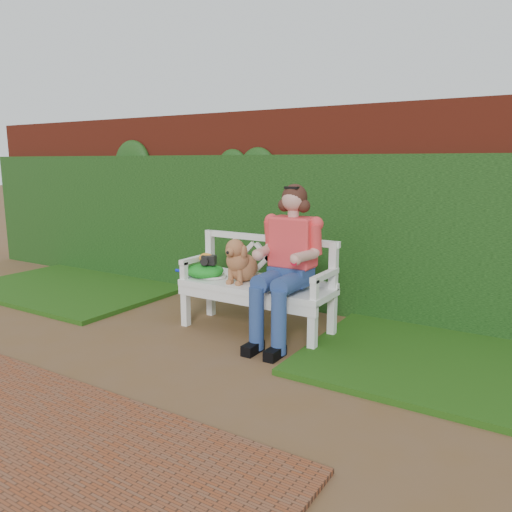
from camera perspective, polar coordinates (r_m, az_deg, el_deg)
The scene contains 13 objects.
ground at distance 4.65m, azimuth -9.55°, elevation -9.91°, with size 60.00×60.00×0.00m, color brown.
brick_wall at distance 5.93m, azimuth 2.33°, elevation 5.65°, with size 10.00×0.30×2.20m, color maroon.
ivy_hedge at distance 5.77m, azimuth 1.23°, elevation 3.01°, with size 10.00×0.18×1.70m, color #2D6520.
grass_left at distance 6.92m, azimuth -19.69°, elevation -3.27°, with size 2.60×2.00×0.05m, color #164711.
grass_right at distance 4.47m, azimuth 23.57°, elevation -11.20°, with size 2.60×2.00×0.05m, color #164711.
brick_paving at distance 3.71m, azimuth -26.76°, elevation -16.32°, with size 4.00×1.20×0.03m, color brown.
garden_bench at distance 4.83m, azimuth 0.00°, elevation -5.95°, with size 1.58×0.60×0.48m, color white, non-canonical shape.
seated_woman at distance 4.52m, azimuth 3.92°, elevation -0.99°, with size 0.60×0.80×1.42m, color red, non-canonical shape.
dog at distance 4.79m, azimuth -1.69°, elevation -0.42°, with size 0.29×0.40×0.44m, color #954421, non-canonical shape.
tennis_racket at distance 5.08m, azimuth -5.48°, elevation -2.17°, with size 0.66×0.28×0.03m, color silver, non-canonical shape.
green_bag at distance 5.04m, azimuth -5.95°, elevation -1.67°, with size 0.41×0.31×0.14m, color green, non-canonical shape.
camera_item at distance 4.98m, azimuth -5.40°, elevation -0.45°, with size 0.14×0.10×0.09m, color black.
baseball_glove at distance 5.04m, azimuth -5.68°, elevation -0.25°, with size 0.17×0.12×0.11m, color orange.
Camera 1 is at (2.90, -3.24, 1.63)m, focal length 35.00 mm.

